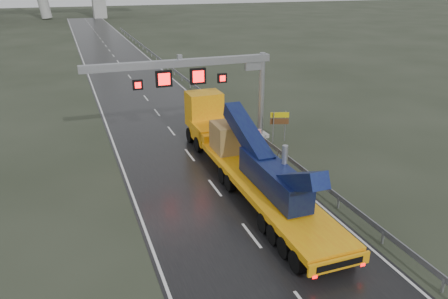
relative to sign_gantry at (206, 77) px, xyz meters
name	(u,v)px	position (x,y,z in m)	size (l,w,h in m)	color
ground	(286,281)	(-2.10, -17.99, -5.61)	(400.00, 400.00, 0.00)	#262C1E
road	(137,86)	(-2.10, 22.01, -5.60)	(11.00, 200.00, 0.02)	black
guardrail	(208,96)	(4.00, 12.01, -4.91)	(0.20, 140.00, 1.40)	gray
sign_gantry	(206,77)	(0.00, 0.00, 0.00)	(14.90, 1.20, 7.42)	#A7A7A2
heavy_haul_truck	(238,149)	(0.09, -6.48, -3.70)	(3.20, 21.06, 4.94)	#FFB80E
exit_sign_pair	(279,121)	(5.73, -1.68, -3.78)	(1.46, 0.57, 2.62)	gray
striped_barrier	(257,136)	(3.90, -1.28, -5.04)	(0.67, 0.36, 1.14)	red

